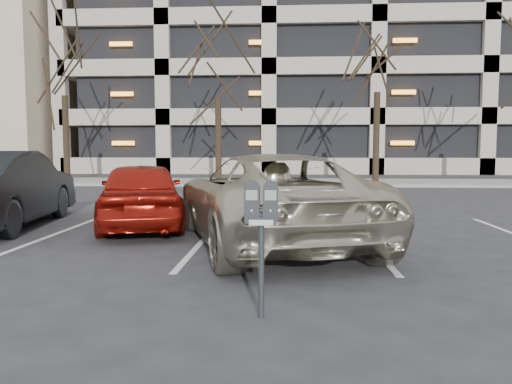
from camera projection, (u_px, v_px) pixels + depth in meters
name	position (u px, v px, depth m)	size (l,w,h in m)	color
ground	(285.00, 270.00, 6.43)	(140.00, 140.00, 0.00)	#28282B
sidewalk	(285.00, 182.00, 22.34)	(80.00, 4.00, 0.12)	gray
stall_lines	(206.00, 237.00, 8.80)	(16.90, 5.20, 0.00)	silver
parking_garage	(441.00, 49.00, 38.58)	(52.00, 20.00, 19.00)	black
tree_a	(63.00, 41.00, 22.37)	(3.87, 3.87, 8.80)	black
tree_b	(218.00, 44.00, 21.98)	(3.75, 3.75, 8.51)	black
tree_c	(378.00, 35.00, 21.55)	(3.93, 3.93, 8.93)	black
parking_meter	(261.00, 215.00, 4.55)	(0.32, 0.13, 1.25)	black
suv_silver	(269.00, 199.00, 8.22)	(3.94, 5.83, 1.49)	beige
car_red	(141.00, 194.00, 9.87)	(1.58, 3.92, 1.33)	#9C170E
car_dark	(1.00, 189.00, 9.89)	(1.61, 4.63, 1.52)	black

